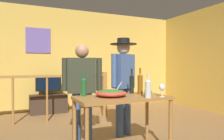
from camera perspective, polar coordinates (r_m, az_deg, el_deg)
The scene contains 17 objects.
ground_plane at distance 3.66m, azimuth 1.60°, elevation -17.80°, with size 8.22×8.22×0.00m, color olive.
back_wall at distance 6.08m, azimuth -9.79°, elevation 2.83°, with size 6.32×0.10×2.75m, color gold.
side_wall_right at distance 6.12m, azimuth 25.62°, elevation 2.73°, with size 0.10×4.15×2.75m, color gold.
framed_picture at distance 5.89m, azimuth -19.21°, elevation 7.51°, with size 0.61×0.03×0.65m, color #65539E.
stair_railing at distance 4.78m, azimuth -14.82°, elevation -5.23°, with size 3.40×0.10×1.04m.
tv_console at distance 5.66m, azimuth -16.72°, elevation -8.70°, with size 0.90×0.40×0.46m, color #38281E.
flat_screen_tv at distance 5.57m, azimuth -16.70°, elevation -3.56°, with size 0.62×0.12×0.48m.
serving_table at distance 2.89m, azimuth 2.75°, elevation -8.92°, with size 1.25×0.64×0.77m.
salad_bowl at distance 2.86m, azimuth -0.23°, elevation -6.14°, with size 0.42×0.42×0.21m.
wine_glass at distance 2.92m, azimuth 13.31°, elevation -4.67°, with size 0.08×0.08×0.17m.
wine_bottle_clear at distance 2.77m, azimuth 9.66°, elevation -4.77°, with size 0.08×0.08×0.31m.
wine_bottle_dark at distance 3.20m, azimuth 5.32°, elevation -3.55°, with size 0.07×0.07×0.37m.
wine_bottle_amber at distance 3.13m, azimuth 7.57°, elevation -3.54°, with size 0.08×0.08×0.38m.
wine_bottle_green at distance 2.93m, azimuth -7.64°, elevation -4.33°, with size 0.08×0.08×0.33m.
mug_blue at distance 2.96m, azimuth 9.56°, elevation -6.06°, with size 0.12×0.08×0.09m.
person_standing_left at distance 3.36m, azimuth -8.04°, elevation -3.81°, with size 0.59×0.35×1.52m.
person_standing_right at distance 3.62m, azimuth 3.07°, elevation -2.11°, with size 0.51×0.45×1.66m.
Camera 1 is at (-1.51, -3.12, 1.18)m, focal length 34.02 mm.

